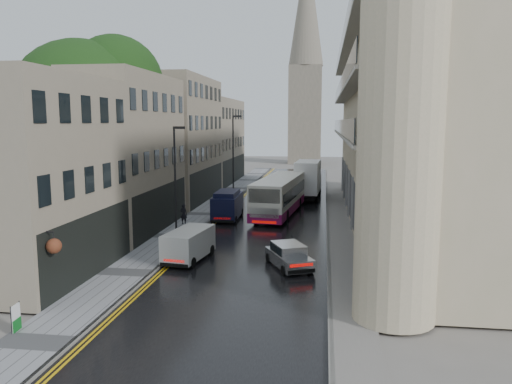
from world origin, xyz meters
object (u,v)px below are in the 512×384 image
(white_lorry, at_px, (296,182))
(pedestrian, at_px, (184,214))
(navy_van, at_px, (213,208))
(estate_sign, at_px, (16,318))
(lamp_post_near, at_px, (175,184))
(cream_bus, at_px, (256,201))
(tree_near, at_px, (83,134))
(lamp_post_far, at_px, (233,157))
(white_van, at_px, (165,250))
(silver_hatchback, at_px, (284,263))
(tree_far, at_px, (151,139))

(white_lorry, height_order, pedestrian, white_lorry)
(white_lorry, relative_size, pedestrian, 4.87)
(navy_van, bearing_deg, estate_sign, -98.30)
(estate_sign, bearing_deg, lamp_post_near, 79.32)
(cream_bus, distance_m, navy_van, 3.50)
(tree_near, relative_size, lamp_post_far, 1.68)
(white_van, bearing_deg, tree_near, 145.94)
(lamp_post_near, xyz_separation_m, lamp_post_far, (0.42, 18.54, 0.46))
(tree_near, relative_size, silver_hatchback, 3.89)
(white_lorry, distance_m, navy_van, 12.81)
(cream_bus, distance_m, estate_sign, 23.07)
(white_lorry, bearing_deg, estate_sign, -101.70)
(white_lorry, relative_size, lamp_post_far, 0.91)
(tree_far, bearing_deg, white_van, -68.84)
(navy_van, bearing_deg, cream_bus, 20.32)
(tree_far, xyz_separation_m, pedestrian, (5.93, -9.87, -5.34))
(white_lorry, height_order, white_van, white_lorry)
(navy_van, distance_m, estate_sign, 21.19)
(tree_near, xyz_separation_m, pedestrian, (6.23, 3.13, -6.05))
(lamp_post_far, xyz_separation_m, estate_sign, (-2.11, -33.33, -3.65))
(white_lorry, xyz_separation_m, white_van, (-5.82, -23.18, -1.06))
(tree_near, height_order, estate_sign, tree_near)
(white_lorry, height_order, lamp_post_far, lamp_post_far)
(cream_bus, xyz_separation_m, white_lorry, (2.58, 10.13, 0.39))
(tree_near, distance_m, estate_sign, 18.60)
(tree_near, bearing_deg, lamp_post_near, -14.36)
(cream_bus, relative_size, estate_sign, 11.64)
(lamp_post_near, height_order, estate_sign, lamp_post_near)
(tree_far, distance_m, navy_van, 12.72)
(white_lorry, bearing_deg, lamp_post_near, -108.23)
(lamp_post_far, distance_m, estate_sign, 33.60)
(pedestrian, xyz_separation_m, estate_sign, (-0.78, -19.75, -0.27))
(tree_near, xyz_separation_m, silver_hatchback, (14.78, -8.22, -6.26))
(white_van, relative_size, pedestrian, 2.60)
(cream_bus, relative_size, silver_hatchback, 3.24)
(tree_far, relative_size, cream_bus, 1.08)
(cream_bus, distance_m, silver_hatchback, 14.28)
(estate_sign, bearing_deg, tree_near, 104.00)
(cream_bus, distance_m, pedestrian, 5.83)
(navy_van, height_order, lamp_post_far, lamp_post_far)
(tree_far, height_order, white_lorry, tree_far)
(tree_far, relative_size, silver_hatchback, 3.49)
(tree_far, relative_size, estate_sign, 12.54)
(lamp_post_near, xyz_separation_m, estate_sign, (-1.69, -14.79, -3.19))
(white_lorry, bearing_deg, white_van, -100.98)
(navy_van, xyz_separation_m, lamp_post_near, (-1.06, -6.21, 2.58))
(tree_near, relative_size, white_lorry, 1.85)
(tree_far, height_order, lamp_post_far, tree_far)
(silver_hatchback, relative_size, estate_sign, 3.59)
(lamp_post_near, distance_m, estate_sign, 15.22)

